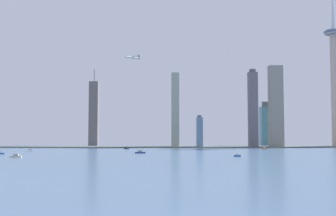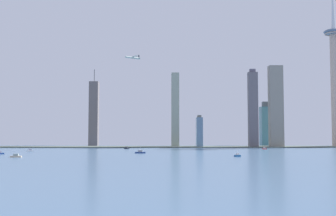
# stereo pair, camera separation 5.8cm
# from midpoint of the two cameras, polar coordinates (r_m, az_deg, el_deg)

# --- Properties ---
(ground_plane) EXTENTS (6000.00, 6000.00, 0.00)m
(ground_plane) POSITION_cam_midpoint_polar(r_m,az_deg,el_deg) (382.67, 10.01, -7.66)
(ground_plane) COLOR #476686
(waterfront_pier) EXTENTS (930.19, 73.48, 2.07)m
(waterfront_pier) POSITION_cam_midpoint_polar(r_m,az_deg,el_deg) (859.93, 3.73, -5.38)
(waterfront_pier) COLOR #545F53
(waterfront_pier) RESTS_ON ground
(observation_tower) EXTENTS (41.29, 41.29, 375.50)m
(observation_tower) POSITION_cam_midpoint_polar(r_m,az_deg,el_deg) (958.50, 22.05, 5.13)
(observation_tower) COLOR #C0A493
(observation_tower) RESTS_ON ground
(skyscraper_0) EXTENTS (18.92, 13.75, 160.77)m
(skyscraper_0) POSITION_cam_midpoint_polar(r_m,az_deg,el_deg) (857.88, 11.68, -0.15)
(skyscraper_0) COLOR #625C62
(skyscraper_0) RESTS_ON ground
(skyscraper_2) EXTENTS (27.83, 18.65, 168.83)m
(skyscraper_2) POSITION_cam_midpoint_polar(r_m,az_deg,el_deg) (877.43, 14.71, 0.22)
(skyscraper_2) COLOR gray
(skyscraper_2) RESTS_ON ground
(skyscraper_3) EXTENTS (20.54, 24.30, 175.57)m
(skyscraper_3) POSITION_cam_midpoint_polar(r_m,az_deg,el_deg) (954.09, -10.22, -0.79)
(skyscraper_3) COLOR #635C5C
(skyscraper_3) RESTS_ON ground
(skyscraper_4) EXTENTS (27.01, 25.41, 101.74)m
(skyscraper_4) POSITION_cam_midpoint_polar(r_m,az_deg,el_deg) (973.10, 13.45, -2.36)
(skyscraper_4) COLOR #44777D
(skyscraper_4) RESTS_ON ground
(skyscraper_5) EXTENTS (15.93, 21.18, 155.68)m
(skyscraper_5) POSITION_cam_midpoint_polar(r_m,az_deg,el_deg) (863.09, 1.01, -0.28)
(skyscraper_5) COLOR #97A08C
(skyscraper_5) RESTS_ON ground
(skyscraper_6) EXTENTS (12.61, 24.17, 66.05)m
(skyscraper_6) POSITION_cam_midpoint_polar(r_m,az_deg,el_deg) (846.57, 4.36, -3.34)
(skyscraper_6) COLOR slate
(skyscraper_6) RESTS_ON ground
(boat_0) EXTENTS (13.21, 5.93, 4.17)m
(boat_0) POSITION_cam_midpoint_polar(r_m,az_deg,el_deg) (518.38, -20.32, -6.26)
(boat_0) COLOR beige
(boat_0) RESTS_ON ground
(boat_1) EXTENTS (10.52, 11.04, 4.26)m
(boat_1) POSITION_cam_midpoint_polar(r_m,az_deg,el_deg) (767.54, -5.75, -5.54)
(boat_1) COLOR #1A2633
(boat_1) RESTS_ON ground
(boat_2) EXTENTS (14.92, 5.70, 10.25)m
(boat_2) POSITION_cam_midpoint_polar(r_m,az_deg,el_deg) (590.94, -3.86, -6.11)
(boat_2) COLOR navy
(boat_2) RESTS_ON ground
(boat_3) EXTENTS (8.88, 3.75, 3.46)m
(boat_3) POSITION_cam_midpoint_polar(r_m,az_deg,el_deg) (762.01, 13.19, -5.50)
(boat_3) COLOR red
(boat_3) RESTS_ON ground
(boat_4) EXTENTS (9.61, 7.04, 4.81)m
(boat_4) POSITION_cam_midpoint_polar(r_m,az_deg,el_deg) (676.89, -18.55, -5.61)
(boat_4) COLOR white
(boat_4) RESTS_ON ground
(boat_6) EXTENTS (8.66, 6.19, 9.15)m
(boat_6) POSITION_cam_midpoint_polar(r_m,az_deg,el_deg) (508.29, 9.59, -6.49)
(boat_6) COLOR #185188
(boat_6) RESTS_ON ground
(airplane) EXTENTS (30.23, 28.05, 8.78)m
(airplane) POSITION_cam_midpoint_polar(r_m,az_deg,el_deg) (821.76, -4.93, 6.98)
(airplane) COLOR #B4C7BC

